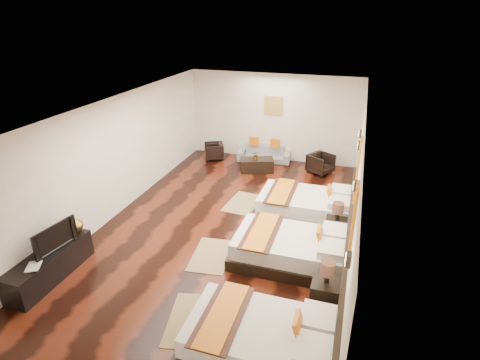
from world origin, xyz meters
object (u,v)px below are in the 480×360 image
(armchair_left, at_px, (214,151))
(table_plant, at_px, (256,155))
(tv_console, at_px, (50,265))
(book, at_px, (26,267))
(figurine, at_px, (74,224))
(coffee_table, at_px, (257,165))
(bed_far, at_px, (307,205))
(nightstand_a, at_px, (325,292))
(sofa, at_px, (264,154))
(nightstand_b, at_px, (336,227))
(armchair_right, at_px, (321,164))
(tv, at_px, (52,237))
(bed_mid, at_px, (293,249))
(bed_near, at_px, (263,339))

(armchair_left, relative_size, table_plant, 2.13)
(tv_console, distance_m, book, 0.55)
(figurine, height_order, coffee_table, figurine)
(bed_far, bearing_deg, book, -134.88)
(nightstand_a, bearing_deg, sofa, 112.81)
(bed_far, height_order, nightstand_b, nightstand_b)
(bed_far, height_order, sofa, bed_far)
(armchair_right, relative_size, table_plant, 2.35)
(nightstand_a, xyz_separation_m, tv, (-4.90, -0.61, 0.49))
(tv, bearing_deg, bed_mid, -59.55)
(tv, relative_size, figurine, 2.62)
(nightstand_b, relative_size, armchair_left, 1.48)
(nightstand_b, distance_m, book, 6.00)
(bed_far, xyz_separation_m, armchair_left, (-3.53, 2.93, -0.02))
(bed_near, height_order, book, bed_near)
(armchair_right, bearing_deg, sofa, 106.84)
(tv_console, bearing_deg, tv, 70.84)
(tv_console, height_order, book, book)
(tv_console, height_order, sofa, tv_console)
(nightstand_a, distance_m, tv, 4.96)
(figurine, xyz_separation_m, armchair_right, (4.20, 5.78, -0.42))
(armchair_right, xyz_separation_m, table_plant, (-1.91, -0.50, 0.24))
(book, distance_m, armchair_left, 7.19)
(bed_mid, bearing_deg, tv, -157.70)
(coffee_table, bearing_deg, bed_mid, -66.08)
(figurine, bearing_deg, table_plant, 66.53)
(bed_far, distance_m, armchair_left, 4.59)
(nightstand_a, height_order, figurine, nightstand_a)
(nightstand_a, relative_size, coffee_table, 0.91)
(bed_near, xyz_separation_m, armchair_right, (-0.00, 7.05, 0.02))
(sofa, bearing_deg, tv, -114.79)
(tv, bearing_deg, coffee_table, -12.61)
(bed_near, distance_m, figurine, 4.41)
(nightstand_b, distance_m, sofa, 4.87)
(armchair_left, bearing_deg, book, -31.68)
(nightstand_b, bearing_deg, tv, -150.46)
(bed_near, bearing_deg, figurine, 163.21)
(bed_mid, distance_m, tv, 4.51)
(nightstand_a, height_order, table_plant, nightstand_a)
(bed_mid, xyz_separation_m, tv_console, (-4.20, -1.85, -0.02))
(figurine, height_order, armchair_right, figurine)
(bed_mid, distance_m, nightstand_b, 1.31)
(tv_console, xyz_separation_m, sofa, (2.31, 7.02, -0.03))
(book, bearing_deg, bed_far, 45.12)
(figurine, relative_size, table_plant, 1.23)
(armchair_left, bearing_deg, tv_console, -32.06)
(bed_mid, xyz_separation_m, tv, (-4.15, -1.70, 0.51))
(book, bearing_deg, armchair_left, 84.63)
(book, xyz_separation_m, coffee_table, (2.31, 6.58, -0.36))
(bed_mid, bearing_deg, armchair_right, 90.02)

